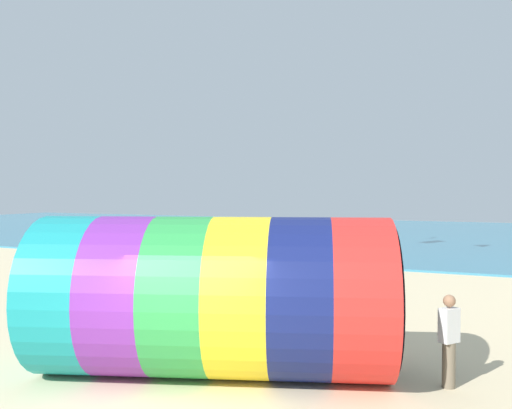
% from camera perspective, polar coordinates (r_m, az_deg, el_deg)
% --- Properties ---
extents(sea, '(120.00, 40.00, 0.10)m').
position_cam_1_polar(sea, '(46.12, 18.16, -3.02)').
color(sea, teal).
rests_on(sea, ground).
extents(giant_inflatable_tube, '(7.46, 5.18, 3.12)m').
position_cam_1_polar(giant_inflatable_tube, '(11.34, -4.11, -9.14)').
color(giant_inflatable_tube, teal).
rests_on(giant_inflatable_tube, ground).
extents(kite_handler, '(0.39, 0.42, 1.72)m').
position_cam_1_polar(kite_handler, '(11.34, 18.73, -12.72)').
color(kite_handler, '#726651').
rests_on(kite_handler, ground).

